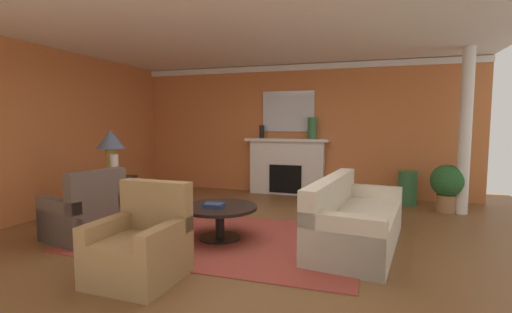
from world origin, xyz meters
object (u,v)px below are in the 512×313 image
at_px(table_lamp, 111,144).
at_px(armchair_facing_fireplace, 141,249).
at_px(mantel_mirror, 288,111).
at_px(armchair_near_window, 85,216).
at_px(side_table, 113,195).
at_px(vase_mantel_right, 312,128).
at_px(coffee_table, 220,214).
at_px(potted_plant, 447,184).
at_px(fireplace, 287,168).
at_px(vase_tall_corner, 407,188).
at_px(vase_mantel_left, 262,132).
at_px(sofa, 354,222).
at_px(vase_on_side_table, 114,166).

bearing_deg(table_lamp, armchair_facing_fireplace, -44.98).
bearing_deg(mantel_mirror, table_lamp, -125.55).
distance_m(armchair_near_window, side_table, 0.96).
height_order(table_lamp, vase_mantel_right, vase_mantel_right).
xyz_separation_m(armchair_facing_fireplace, side_table, (-1.76, 1.76, 0.09)).
relative_size(coffee_table, potted_plant, 1.20).
distance_m(fireplace, mantel_mirror, 1.23).
height_order(armchair_near_window, potted_plant, armchair_near_window).
xyz_separation_m(vase_tall_corner, vase_mantel_left, (-2.97, 0.25, 1.03)).
bearing_deg(sofa, vase_mantel_left, 125.80).
bearing_deg(potted_plant, vase_mantel_left, 169.46).
xyz_separation_m(vase_tall_corner, potted_plant, (0.60, -0.41, 0.17)).
height_order(mantel_mirror, armchair_near_window, mantel_mirror).
height_order(armchair_facing_fireplace, vase_mantel_right, vase_mantel_right).
bearing_deg(armchair_near_window, mantel_mirror, 64.55).
bearing_deg(vase_on_side_table, vase_tall_corner, 31.67).
bearing_deg(vase_on_side_table, potted_plant, 24.77).
bearing_deg(vase_tall_corner, potted_plant, -34.62).
height_order(sofa, vase_tall_corner, sofa).
xyz_separation_m(mantel_mirror, armchair_near_window, (-1.88, -3.95, -1.49)).
bearing_deg(vase_mantel_left, vase_mantel_right, 0.00).
relative_size(armchair_facing_fireplace, side_table, 1.36).
height_order(vase_mantel_left, vase_on_side_table, vase_mantel_left).
bearing_deg(armchair_near_window, table_lamp, 107.69).
distance_m(vase_tall_corner, potted_plant, 0.75).
distance_m(mantel_mirror, armchair_near_window, 4.63).
relative_size(armchair_facing_fireplace, vase_mantel_left, 3.36).
bearing_deg(vase_tall_corner, armchair_facing_fireplace, -122.90).
bearing_deg(table_lamp, side_table, 0.00).
height_order(table_lamp, vase_tall_corner, table_lamp).
relative_size(vase_mantel_right, vase_mantel_left, 1.59).
bearing_deg(sofa, armchair_facing_fireplace, -139.45).
height_order(armchair_near_window, coffee_table, armchair_near_window).
xyz_separation_m(fireplace, mantel_mirror, (-0.00, 0.12, 1.22)).
bearing_deg(fireplace, table_lamp, -126.66).
bearing_deg(sofa, vase_on_side_table, -179.11).
distance_m(vase_mantel_right, potted_plant, 2.73).
xyz_separation_m(mantel_mirror, coffee_table, (-0.16, -3.41, -1.46)).
relative_size(table_lamp, vase_mantel_right, 1.66).
relative_size(mantel_mirror, vase_mantel_right, 2.51).
bearing_deg(potted_plant, coffee_table, -140.97).
xyz_separation_m(armchair_near_window, potted_plant, (4.90, 3.12, 0.19)).
xyz_separation_m(mantel_mirror, vase_on_side_table, (-2.02, -3.16, -0.91)).
bearing_deg(vase_on_side_table, fireplace, 56.36).
height_order(armchair_near_window, vase_mantel_left, vase_mantel_left).
relative_size(fireplace, table_lamp, 2.40).
relative_size(armchair_near_window, vase_tall_corner, 1.51).
distance_m(table_lamp, vase_on_side_table, 0.39).
distance_m(sofa, armchair_near_window, 3.55).
bearing_deg(fireplace, vase_tall_corner, -7.06).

